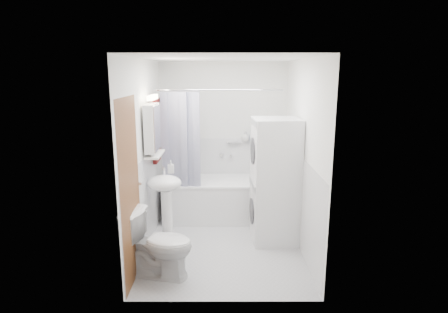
{
  "coord_description": "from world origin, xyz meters",
  "views": [
    {
      "loc": [
        -0.0,
        -4.62,
        2.24
      ],
      "look_at": [
        0.01,
        0.15,
        1.16
      ],
      "focal_mm": 30.0,
      "sensor_mm": 36.0,
      "label": 1
    }
  ],
  "objects_px": {
    "bathtub": "(218,197)",
    "washer_dryer": "(275,181)",
    "toilet": "(159,244)",
    "sink": "(165,194)"
  },
  "relations": [
    {
      "from": "washer_dryer",
      "to": "sink",
      "type": "bearing_deg",
      "value": -177.13
    },
    {
      "from": "washer_dryer",
      "to": "toilet",
      "type": "relative_size",
      "value": 2.16
    },
    {
      "from": "sink",
      "to": "toilet",
      "type": "xyz_separation_m",
      "value": [
        0.03,
        -0.77,
        -0.33
      ]
    },
    {
      "from": "bathtub",
      "to": "toilet",
      "type": "distance_m",
      "value": 1.83
    },
    {
      "from": "toilet",
      "to": "sink",
      "type": "bearing_deg",
      "value": 14.29
    },
    {
      "from": "bathtub",
      "to": "sink",
      "type": "xyz_separation_m",
      "value": [
        -0.67,
        -0.94,
        0.36
      ]
    },
    {
      "from": "bathtub",
      "to": "sink",
      "type": "relative_size",
      "value": 1.56
    },
    {
      "from": "toilet",
      "to": "bathtub",
      "type": "bearing_deg",
      "value": -8.71
    },
    {
      "from": "bathtub",
      "to": "washer_dryer",
      "type": "xyz_separation_m",
      "value": [
        0.76,
        -0.78,
        0.49
      ]
    },
    {
      "from": "bathtub",
      "to": "washer_dryer",
      "type": "relative_size",
      "value": 0.98
    }
  ]
}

